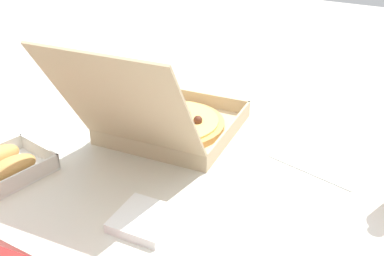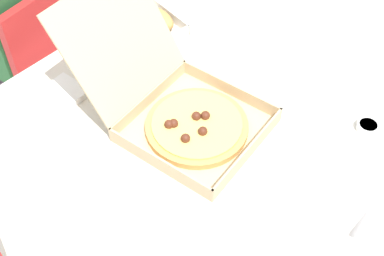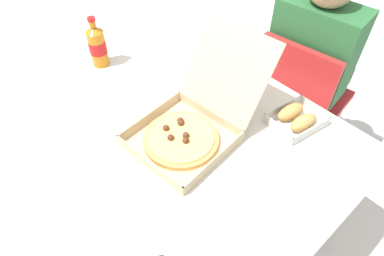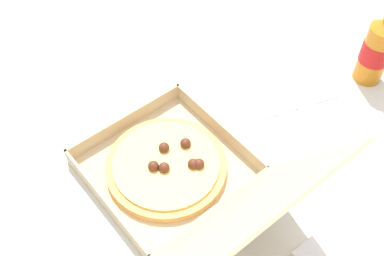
# 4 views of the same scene
# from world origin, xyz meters

# --- Properties ---
(ground_plane) EXTENTS (10.00, 10.00, 0.00)m
(ground_plane) POSITION_xyz_m (0.00, 0.00, 0.00)
(ground_plane) COLOR beige
(dining_table) EXTENTS (1.30, 0.97, 0.71)m
(dining_table) POSITION_xyz_m (0.00, 0.00, 0.64)
(dining_table) COLOR silver
(dining_table) RESTS_ON ground_plane
(chair) EXTENTS (0.45, 0.45, 0.83)m
(chair) POSITION_xyz_m (0.12, 0.72, 0.48)
(chair) COLOR red
(chair) RESTS_ON ground_plane
(diner_person) EXTENTS (0.38, 0.44, 1.15)m
(diner_person) POSITION_xyz_m (0.11, 0.78, 0.69)
(diner_person) COLOR #333847
(diner_person) RESTS_ON ground_plane
(pizza_box_open) EXTENTS (0.36, 0.51, 0.32)m
(pizza_box_open) POSITION_xyz_m (0.10, 0.01, 0.76)
(pizza_box_open) COLOR tan
(pizza_box_open) RESTS_ON dining_table
(bread_side_box) EXTENTS (0.18, 0.21, 0.06)m
(bread_side_box) POSITION_xyz_m (0.32, 0.34, 0.74)
(bread_side_box) COLOR white
(bread_side_box) RESTS_ON dining_table
(cola_bottle) EXTENTS (0.07, 0.07, 0.22)m
(cola_bottle) POSITION_xyz_m (-0.48, 0.00, 0.81)
(cola_bottle) COLOR orange
(cola_bottle) RESTS_ON dining_table
(paper_menu) EXTENTS (0.24, 0.19, 0.00)m
(paper_menu) POSITION_xyz_m (-0.28, -0.08, 0.71)
(paper_menu) COLOR white
(paper_menu) RESTS_ON dining_table
(napkin_pile) EXTENTS (0.12, 0.12, 0.02)m
(napkin_pile) POSITION_xyz_m (-0.05, 0.31, 0.72)
(napkin_pile) COLOR white
(napkin_pile) RESTS_ON dining_table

